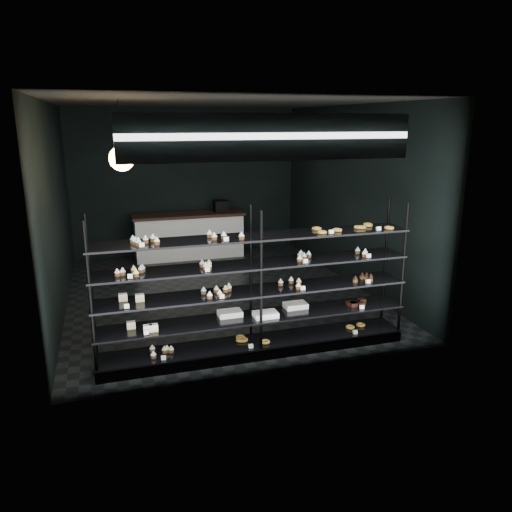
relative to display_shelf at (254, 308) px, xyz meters
name	(u,v)px	position (x,y,z in m)	size (l,w,h in m)	color
room	(215,202)	(0.07, 2.45, 0.97)	(5.01, 6.01, 3.20)	black
display_shelf	(254,308)	(0.00, 0.00, 0.00)	(4.00, 0.50, 1.91)	black
signage	(272,137)	(0.07, -0.48, 2.12)	(3.30, 0.05, 0.50)	#0E0D42
pendant_lamp	(122,159)	(-1.45, 1.07, 1.82)	(0.32, 0.32, 0.89)	black
service_counter	(190,235)	(0.03, 4.95, -0.13)	(2.41, 0.65, 1.23)	white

